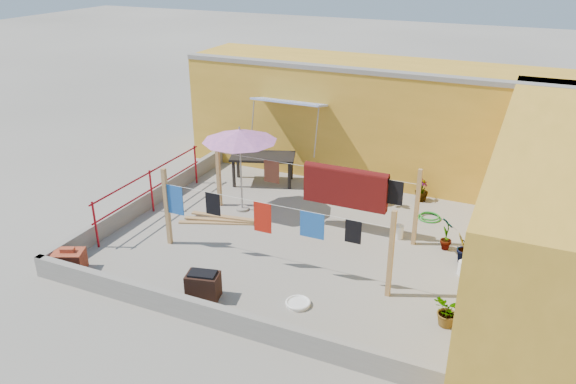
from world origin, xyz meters
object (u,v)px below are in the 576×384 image
at_px(white_basin, 298,303).
at_px(plant_back_a, 379,188).
at_px(patio_umbrella, 240,136).
at_px(water_jug_a, 463,268).
at_px(brick_stack, 69,261).
at_px(outdoor_table, 263,158).
at_px(water_jug_b, 398,232).
at_px(brazier, 203,285).
at_px(green_hose, 429,217).

xyz_separation_m(white_basin, plant_back_a, (0.12, 5.01, 0.37)).
height_order(patio_umbrella, water_jug_a, patio_umbrella).
relative_size(patio_umbrella, brick_stack, 3.15).
bearing_deg(outdoor_table, plant_back_a, 0.51).
distance_m(water_jug_a, water_jug_b, 1.86).
bearing_deg(plant_back_a, patio_umbrella, -149.07).
height_order(brazier, water_jug_a, brazier).
bearing_deg(brazier, plant_back_a, 71.37).
distance_m(white_basin, green_hose, 4.88).
xyz_separation_m(patio_umbrella, brazier, (1.17, -3.69, -1.70)).
relative_size(outdoor_table, plant_back_a, 2.38).
relative_size(brazier, white_basin, 1.44).
relative_size(brick_stack, white_basin, 1.52).
relative_size(brick_stack, water_jug_b, 2.02).
bearing_deg(water_jug_a, patio_umbrella, 171.45).
bearing_deg(water_jug_a, green_hose, 116.15).
xyz_separation_m(outdoor_table, water_jug_b, (4.26, -1.64, -0.58)).
distance_m(white_basin, water_jug_b, 3.51).
xyz_separation_m(brick_stack, water_jug_a, (7.40, 3.15, -0.08)).
height_order(green_hose, plant_back_a, plant_back_a).
height_order(brick_stack, brazier, brazier).
distance_m(outdoor_table, plant_back_a, 3.34).
bearing_deg(water_jug_a, white_basin, -138.23).
xyz_separation_m(patio_umbrella, brick_stack, (-1.85, -3.99, -1.74)).
bearing_deg(green_hose, brick_stack, -139.12).
bearing_deg(brazier, water_jug_b, 53.98).
bearing_deg(green_hose, white_basin, -108.11).
relative_size(brick_stack, brazier, 1.06).
bearing_deg(water_jug_b, outdoor_table, 159.00).
height_order(brazier, white_basin, brazier).
relative_size(patio_umbrella, white_basin, 4.78).
xyz_separation_m(outdoor_table, white_basin, (3.20, -4.98, -0.70)).
xyz_separation_m(patio_umbrella, outdoor_table, (-0.29, 1.79, -1.22)).
relative_size(white_basin, green_hose, 0.85).
xyz_separation_m(brazier, water_jug_b, (2.79, 3.84, -0.11)).
distance_m(outdoor_table, water_jug_a, 6.43).
height_order(white_basin, plant_back_a, plant_back_a).
relative_size(brazier, water_jug_b, 1.91).
bearing_deg(water_jug_a, water_jug_b, 148.10).
relative_size(outdoor_table, water_jug_b, 5.41).
relative_size(brazier, green_hose, 1.22).
xyz_separation_m(patio_umbrella, water_jug_a, (5.55, -0.83, -1.82)).
distance_m(brick_stack, green_hose, 8.31).
xyz_separation_m(outdoor_table, plant_back_a, (3.32, 0.03, -0.33)).
bearing_deg(patio_umbrella, water_jug_b, 2.17).
height_order(patio_umbrella, white_basin, patio_umbrella).
height_order(patio_umbrella, water_jug_b, patio_umbrella).
height_order(water_jug_a, water_jug_b, water_jug_b).
distance_m(outdoor_table, green_hose, 4.79).
bearing_deg(plant_back_a, brick_stack, -130.07).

